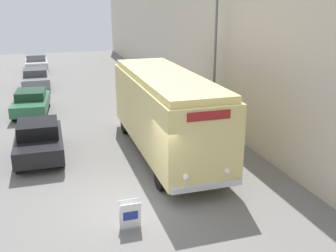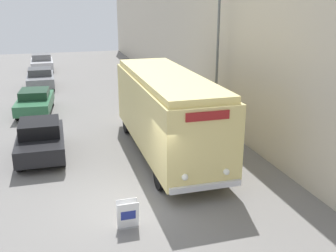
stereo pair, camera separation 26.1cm
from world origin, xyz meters
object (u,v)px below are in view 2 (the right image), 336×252
(parked_car_near, at_px, (41,139))
(parked_car_distant, at_px, (42,63))
(parked_car_far, at_px, (40,78))
(sign_board, at_px, (128,215))
(parked_car_mid, at_px, (35,101))
(streetlamp, at_px, (218,40))
(vintage_bus, at_px, (167,110))

(parked_car_near, height_order, parked_car_distant, parked_car_distant)
(parked_car_far, bearing_deg, parked_car_distant, 89.22)
(sign_board, xyz_separation_m, parked_car_far, (-2.77, 20.49, 0.35))
(parked_car_near, bearing_deg, parked_car_mid, 94.09)
(parked_car_mid, xyz_separation_m, parked_car_distant, (0.20, 14.41, 0.10))
(sign_board, xyz_separation_m, parked_car_mid, (-2.96, 13.61, 0.29))
(streetlamp, distance_m, parked_car_mid, 11.40)
(streetlamp, height_order, parked_car_near, streetlamp)
(sign_board, height_order, parked_car_near, parked_car_near)
(streetlamp, xyz_separation_m, parked_car_distant, (-8.66, 20.45, -3.76))
(vintage_bus, relative_size, parked_car_distant, 2.28)
(sign_board, height_order, parked_car_distant, parked_car_distant)
(sign_board, distance_m, parked_car_mid, 13.93)
(vintage_bus, bearing_deg, sign_board, -116.97)
(streetlamp, bearing_deg, parked_car_mid, 145.72)
(sign_board, height_order, parked_car_far, parked_car_far)
(vintage_bus, bearing_deg, parked_car_distant, 103.55)
(parked_car_far, bearing_deg, streetlamp, -56.88)
(parked_car_far, xyz_separation_m, parked_car_distant, (0.00, 7.53, 0.04))
(parked_car_distant, bearing_deg, sign_board, -85.60)
(parked_car_mid, relative_size, parked_car_far, 1.05)
(streetlamp, bearing_deg, parked_car_distant, 112.96)
(vintage_bus, height_order, parked_car_mid, vintage_bus)
(streetlamp, distance_m, parked_car_far, 16.02)
(sign_board, relative_size, parked_car_distant, 0.21)
(vintage_bus, distance_m, sign_board, 6.16)
(sign_board, xyz_separation_m, parked_car_near, (-2.51, 6.42, 0.38))
(streetlamp, bearing_deg, parked_car_near, -172.22)
(parked_car_mid, distance_m, parked_car_far, 6.88)
(parked_car_distant, bearing_deg, parked_car_far, -91.27)
(vintage_bus, height_order, sign_board, vintage_bus)
(vintage_bus, bearing_deg, streetlamp, 35.13)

